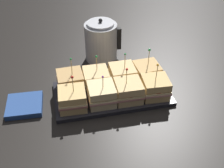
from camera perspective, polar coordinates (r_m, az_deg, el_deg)
The scene contains 12 objects.
ground_plane at distance 1.26m, azimuth 0.00°, elevation -2.27°, with size 6.00×6.00×0.00m, color black.
serving_platter at distance 1.26m, azimuth 0.00°, elevation -1.95°, with size 0.51×0.26×0.02m.
sandwich_front_far_left at distance 1.16m, azimuth -8.06°, elevation -3.00°, with size 0.12×0.12×0.16m.
sandwich_front_center_left at distance 1.17m, azimuth -2.13°, elevation -2.15°, with size 0.12×0.12×0.15m.
sandwich_front_center_right at distance 1.19m, azimuth 3.34°, elevation -1.41°, with size 0.12×0.12×0.16m.
sandwich_front_far_right at distance 1.22m, azimuth 8.77°, elevation -0.67°, with size 0.12×0.12×0.16m.
sandwich_back_far_left at distance 1.25m, azimuth -8.43°, elevation 0.46°, with size 0.12×0.12×0.17m.
sandwich_back_center_left at distance 1.26m, azimuth -3.26°, elevation 1.14°, with size 0.12×0.12×0.16m.
sandwich_back_center_right at distance 1.28m, azimuth 2.12°, elevation 1.83°, with size 0.12×0.12×0.16m.
sandwich_back_far_right at distance 1.31m, azimuth 7.05°, elevation 2.41°, with size 0.12×0.12×0.16m.
kettle_steel at distance 1.46m, azimuth -2.22°, elevation 8.66°, with size 0.19×0.17×0.23m.
napkin_stack at distance 1.25m, azimuth -17.34°, elevation -4.23°, with size 0.15×0.15×0.02m.
Camera 1 is at (-0.21, -0.95, 0.81)m, focal length 45.00 mm.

